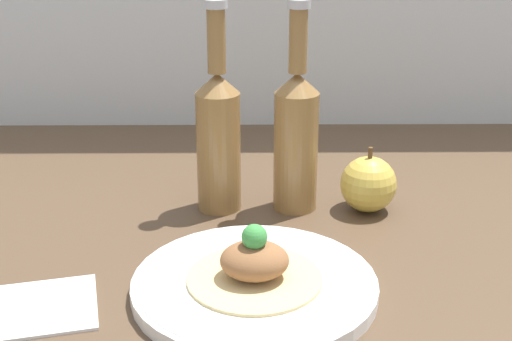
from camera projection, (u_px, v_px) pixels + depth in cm
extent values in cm
cube|color=brown|center=(295.00, 257.00, 96.83)|extent=(180.00, 110.00, 4.00)
cylinder|color=white|center=(255.00, 286.00, 84.36)|extent=(29.16, 29.16, 1.76)
torus|color=white|center=(255.00, 282.00, 84.13)|extent=(28.06, 28.06, 1.23)
cylinder|color=#D6BC7F|center=(255.00, 278.00, 83.96)|extent=(16.09, 16.09, 0.40)
ellipsoid|color=brown|center=(255.00, 260.00, 83.08)|extent=(8.12, 6.90, 4.34)
sphere|color=green|center=(254.00, 237.00, 81.94)|extent=(3.02, 3.02, 3.02)
cylinder|color=olive|center=(219.00, 152.00, 103.94)|extent=(6.48, 6.48, 17.73)
cone|color=olive|center=(217.00, 83.00, 100.11)|extent=(6.48, 6.48, 2.91)
cylinder|color=olive|center=(216.00, 41.00, 97.90)|extent=(2.59, 2.59, 8.97)
cylinder|color=#B7B7BC|center=(216.00, 4.00, 96.02)|extent=(3.24, 3.24, 1.20)
cylinder|color=olive|center=(296.00, 152.00, 104.05)|extent=(6.48, 6.48, 17.73)
cone|color=olive|center=(297.00, 83.00, 100.22)|extent=(6.48, 6.48, 2.91)
cylinder|color=olive|center=(298.00, 41.00, 98.01)|extent=(2.59, 2.59, 8.97)
cylinder|color=#B7B7BC|center=(299.00, 3.00, 96.13)|extent=(3.24, 3.24, 1.20)
sphere|color=gold|center=(368.00, 184.00, 104.80)|extent=(8.32, 8.32, 8.32)
cylinder|color=brown|center=(370.00, 154.00, 103.02)|extent=(0.67, 0.67, 1.87)
cube|color=white|center=(28.00, 308.00, 80.88)|extent=(17.64, 14.97, 0.80)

